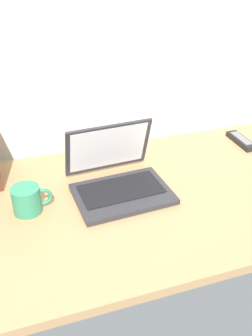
{
  "coord_description": "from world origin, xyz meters",
  "views": [
    {
      "loc": [
        -0.32,
        -0.95,
        0.76
      ],
      "look_at": [
        -0.01,
        0.0,
        0.15
      ],
      "focal_mm": 40.21,
      "sensor_mm": 36.0,
      "label": 1
    }
  ],
  "objects": [
    {
      "name": "laptop",
      "position": [
        -0.01,
        0.07,
        0.08
      ],
      "size": [
        0.32,
        0.3,
        0.21
      ],
      "color": "#2D2D33",
      "rests_on": "desk"
    },
    {
      "name": "coffee_mug",
      "position": [
        -0.31,
        0.04,
        0.07
      ],
      "size": [
        0.12,
        0.09,
        0.09
      ],
      "color": "#338C66",
      "rests_on": "desk"
    },
    {
      "name": "remote_control_near",
      "position": [
        0.57,
        0.22,
        0.04
      ],
      "size": [
        0.05,
        0.16,
        0.02
      ],
      "color": "black",
      "rests_on": "desk"
    },
    {
      "name": "desk",
      "position": [
        0.0,
        0.0,
        0.01
      ],
      "size": [
        1.6,
        0.76,
        0.03
      ],
      "color": "tan",
      "rests_on": "ground"
    }
  ]
}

